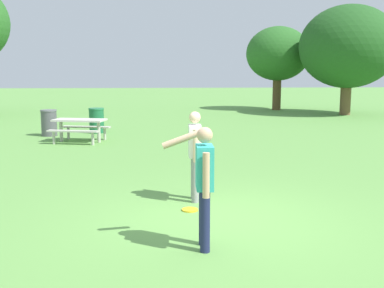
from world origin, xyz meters
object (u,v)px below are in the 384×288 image
Objects in this scene: tree_far_right at (348,47)px; picnic_table_near at (80,125)px; person_thrower at (203,178)px; frisbee at (190,210)px; trash_can_beside_table at (49,123)px; tree_broad_center at (278,54)px; trash_can_further_along at (97,120)px; person_catcher at (195,150)px.

picnic_table_near is at bearing -145.04° from tree_far_right.
person_thrower is 21.15m from tree_far_right.
tree_far_right is at bearing 60.39° from frisbee.
trash_can_beside_table is at bearing 115.29° from frisbee.
tree_broad_center is (6.67, 22.18, 2.42)m from person_thrower.
trash_can_beside_table is at bearing -152.58° from tree_far_right.
trash_can_beside_table is at bearing 130.79° from picnic_table_near.
trash_can_beside_table is at bearing -156.35° from trash_can_further_along.
person_catcher is 0.33× the size of tree_broad_center.
frisbee is at bearing -64.71° from trash_can_beside_table.
person_thrower reaches higher than trash_can_beside_table.
person_thrower is at bearing -91.66° from person_catcher.
person_catcher is at bearing -65.99° from picnic_table_near.
person_thrower is 0.83× the size of picnic_table_near.
trash_can_beside_table is (-1.38, 1.59, -0.08)m from picnic_table_near.
trash_can_further_along reaches higher than frisbee.
tree_far_right is (9.64, 16.96, 3.63)m from frisbee.
person_catcher is (0.07, 2.33, -0.02)m from person_thrower.
frisbee is 0.14× the size of picnic_table_near.
person_thrower is 2.33m from person_catcher.
trash_can_further_along is at bearing 23.65° from trash_can_beside_table.
tree_far_right is at bearing 34.96° from picnic_table_near.
trash_can_further_along is at bearing 105.72° from frisbee.
trash_can_beside_table is at bearing -136.06° from tree_broad_center.
frisbee is at bearing -74.28° from trash_can_further_along.
trash_can_beside_table is 15.91m from tree_broad_center.
person_catcher is at bearing 77.89° from frisbee.
picnic_table_near is at bearing -49.21° from trash_can_beside_table.
tree_broad_center is at bearing 51.54° from picnic_table_near.
trash_can_beside_table is 0.16× the size of tree_far_right.
picnic_table_near is 2.33m from trash_can_further_along.
tree_broad_center is (6.60, 19.85, 2.44)m from person_catcher.
frisbee is 10.73m from trash_can_further_along.
picnic_table_near is (-3.23, 9.72, -0.40)m from person_thrower.
tree_far_right is at bearing 62.86° from person_thrower.
tree_far_right reaches higher than tree_broad_center.
frisbee is 0.29× the size of trash_can_beside_table.
trash_can_further_along is (-2.97, 12.03, -0.48)m from person_thrower.
frisbee is 0.29× the size of trash_can_further_along.
tree_far_right reaches higher than person_thrower.
picnic_table_near is at bearing 111.54° from frisbee.
trash_can_further_along is at bearing -133.53° from tree_broad_center.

